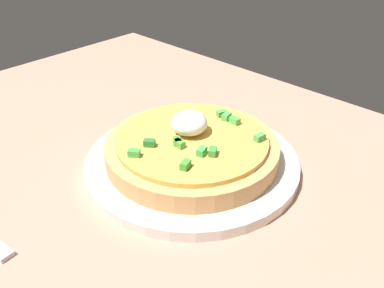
{
  "coord_description": "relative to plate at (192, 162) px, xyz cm",
  "views": [
    {
      "loc": [
        -22.16,
        15.64,
        33.34
      ],
      "look_at": [
        7.15,
        -15.31,
        6.75
      ],
      "focal_mm": 39.74,
      "sensor_mm": 36.0,
      "label": 1
    }
  ],
  "objects": [
    {
      "name": "dining_table",
      "position": [
        -7.15,
        15.31,
        -2.38
      ],
      "size": [
        107.73,
        89.88,
        3.46
      ],
      "primitive_type": "cube",
      "color": "tan",
      "rests_on": "ground"
    },
    {
      "name": "plate",
      "position": [
        0.0,
        0.0,
        0.0
      ],
      "size": [
        25.71,
        25.71,
        1.29
      ],
      "primitive_type": "cylinder",
      "color": "silver",
      "rests_on": "dining_table"
    },
    {
      "name": "pizza",
      "position": [
        0.04,
        -0.03,
        2.16
      ],
      "size": [
        20.62,
        20.62,
        5.56
      ],
      "color": "tan",
      "rests_on": "plate"
    }
  ]
}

